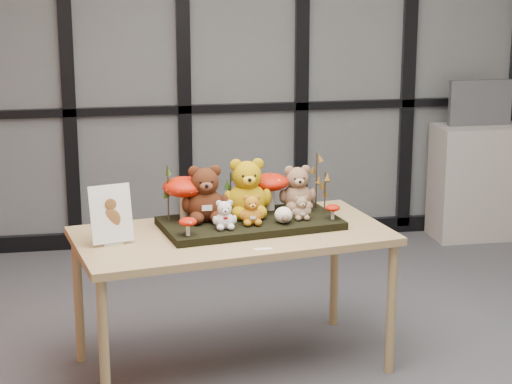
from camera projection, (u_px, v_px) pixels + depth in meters
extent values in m
plane|color=#4F4F54|center=(318.00, 376.00, 4.95)|extent=(5.00, 5.00, 0.00)
plane|color=beige|center=(243.00, 61.00, 6.98)|extent=(5.00, 0.00, 5.00)
cube|color=#2D383F|center=(243.00, 61.00, 6.95)|extent=(4.90, 0.02, 2.70)
cube|color=black|center=(244.00, 232.00, 7.29)|extent=(4.90, 0.06, 0.12)
cube|color=black|center=(244.00, 108.00, 7.04)|extent=(4.90, 0.06, 0.06)
cube|color=black|center=(67.00, 65.00, 6.73)|extent=(0.10, 0.06, 2.70)
cube|color=black|center=(184.00, 63.00, 6.87)|extent=(0.10, 0.06, 2.70)
cube|color=black|center=(302.00, 60.00, 7.02)|extent=(0.10, 0.06, 2.70)
cube|color=black|center=(409.00, 58.00, 7.17)|extent=(0.10, 0.06, 2.70)
cube|color=tan|center=(232.00, 236.00, 4.88)|extent=(1.75, 1.09, 0.04)
cylinder|color=tan|center=(104.00, 350.00, 4.39)|extent=(0.05, 0.05, 0.72)
cylinder|color=tan|center=(79.00, 299.00, 5.04)|extent=(0.05, 0.05, 0.72)
cylinder|color=tan|center=(391.00, 309.00, 4.90)|extent=(0.05, 0.05, 0.72)
cylinder|color=tan|center=(335.00, 267.00, 5.55)|extent=(0.05, 0.05, 0.72)
cube|color=black|center=(250.00, 223.00, 4.96)|extent=(1.01, 0.63, 0.04)
cube|color=silver|center=(112.00, 243.00, 4.68)|extent=(0.11, 0.08, 0.01)
cube|color=white|center=(111.00, 214.00, 4.64)|extent=(0.22, 0.12, 0.29)
ellipsoid|color=brown|center=(111.00, 219.00, 4.64)|extent=(0.09, 0.01, 0.11)
ellipsoid|color=brown|center=(111.00, 204.00, 4.62)|extent=(0.06, 0.01, 0.06)
cube|color=white|center=(263.00, 249.00, 4.59)|extent=(0.09, 0.03, 0.00)
cube|color=#AEA69B|center=(476.00, 182.00, 7.27)|extent=(0.67, 0.39, 0.89)
cube|color=#515459|center=(480.00, 103.00, 7.13)|extent=(0.50, 0.05, 0.35)
cube|color=black|center=(481.00, 103.00, 7.11)|extent=(0.44, 0.00, 0.29)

